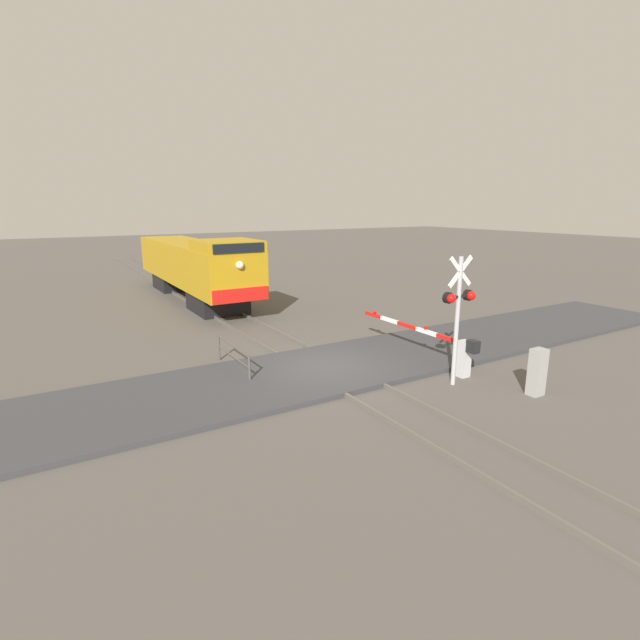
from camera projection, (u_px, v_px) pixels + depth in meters
ground_plane at (326, 371)px, 16.19m from camera, size 160.00×160.00×0.00m
rail_track_left at (308, 372)px, 15.81m from camera, size 0.08×80.00×0.15m
rail_track_right at (344, 365)px, 16.53m from camera, size 0.08×80.00×0.15m
road_surface at (326, 369)px, 16.17m from camera, size 36.00×4.52×0.16m
locomotive at (194, 266)px, 27.93m from camera, size 2.88×14.95×3.83m
crossing_signal at (458, 306)px, 14.38m from camera, size 1.18×0.33×4.03m
crossing_gate at (447, 347)px, 16.12m from camera, size 0.36×5.89×1.32m
utility_cabinet at (537, 372)px, 14.00m from camera, size 0.45×0.36×1.42m
guard_railing at (233, 354)px, 16.00m from camera, size 0.08×2.90×0.95m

